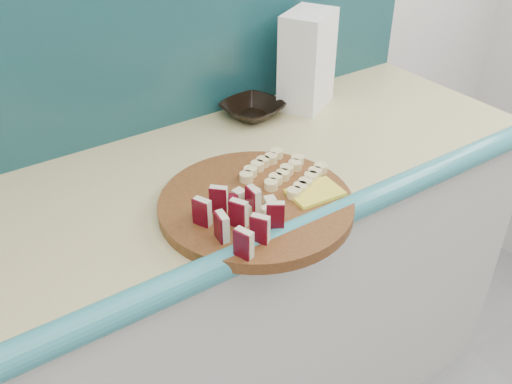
{
  "coord_description": "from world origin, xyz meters",
  "views": [
    {
      "loc": [
        -0.23,
        0.49,
        1.63
      ],
      "look_at": [
        0.34,
        1.31,
        0.96
      ],
      "focal_mm": 40.0,
      "sensor_mm": 36.0,
      "label": 1
    }
  ],
  "objects": [
    {
      "name": "flour_bag",
      "position": [
        0.76,
        1.67,
        1.05
      ],
      "size": [
        0.19,
        0.17,
        0.27
      ],
      "primitive_type": "cube",
      "rotation": [
        0.0,
        0.0,
        0.5
      ],
      "color": "white",
      "rests_on": "kitchen_counter"
    },
    {
      "name": "brown_bowl",
      "position": [
        0.59,
        1.69,
        0.93
      ],
      "size": [
        0.19,
        0.19,
        0.04
      ],
      "primitive_type": "imported",
      "rotation": [
        0.0,
        0.0,
        0.21
      ],
      "color": "black",
      "rests_on": "kitchen_counter"
    },
    {
      "name": "apple_wedges",
      "position": [
        0.25,
        1.25,
        0.97
      ],
      "size": [
        0.14,
        0.19,
        0.06
      ],
      "color": "beige",
      "rests_on": "cutting_board"
    },
    {
      "name": "sponge",
      "position": [
        0.45,
        1.26,
        0.93
      ],
      "size": [
        0.12,
        0.09,
        0.03
      ],
      "primitive_type": "cube",
      "rotation": [
        0.0,
        0.0,
        -0.09
      ],
      "color": "#FFF743",
      "rests_on": "kitchen_counter"
    },
    {
      "name": "apple_chunks",
      "position": [
        0.31,
        1.3,
        0.95
      ],
      "size": [
        0.06,
        0.07,
        0.02
      ],
      "color": "beige",
      "rests_on": "cutting_board"
    },
    {
      "name": "cutting_board",
      "position": [
        0.34,
        1.31,
        0.92
      ],
      "size": [
        0.54,
        0.54,
        0.03
      ],
      "primitive_type": "cylinder",
      "rotation": [
        0.0,
        0.0,
        0.38
      ],
      "color": "#4D2710",
      "rests_on": "kitchen_counter"
    },
    {
      "name": "backsplash",
      "position": [
        0.1,
        1.79,
        1.16
      ],
      "size": [
        2.2,
        0.02,
        0.5
      ],
      "primitive_type": "cube",
      "color": "teal",
      "rests_on": "kitchen_counter"
    },
    {
      "name": "banana_slices",
      "position": [
        0.44,
        1.36,
        0.95
      ],
      "size": [
        0.19,
        0.19,
        0.02
      ],
      "color": "#F1DA93",
      "rests_on": "cutting_board"
    },
    {
      "name": "kitchen_counter",
      "position": [
        0.1,
        1.5,
        0.46
      ],
      "size": [
        2.2,
        0.63,
        0.91
      ],
      "color": "silver",
      "rests_on": "ground"
    }
  ]
}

